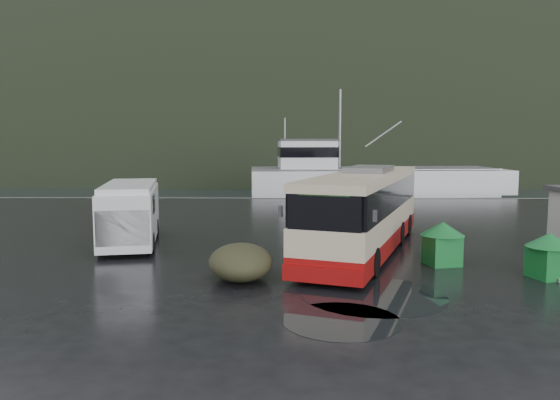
{
  "coord_description": "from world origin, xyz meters",
  "views": [
    {
      "loc": [
        -0.54,
        -18.14,
        4.17
      ],
      "look_at": [
        -0.8,
        3.84,
        1.7
      ],
      "focal_mm": 35.0,
      "sensor_mm": 36.0,
      "label": 1
    }
  ],
  "objects_px": {
    "jersey_barrier_a": "(556,275)",
    "fishing_trawler": "(371,189)",
    "waste_bin_right": "(548,278)",
    "waste_bin_left": "(442,265)",
    "dome_tent": "(241,279)",
    "white_van": "(131,244)",
    "coach_bus": "(363,252)"
  },
  "relations": [
    {
      "from": "jersey_barrier_a",
      "to": "fishing_trawler",
      "type": "height_order",
      "value": "fishing_trawler"
    },
    {
      "from": "waste_bin_right",
      "to": "waste_bin_left",
      "type": "bearing_deg",
      "value": 147.7
    },
    {
      "from": "dome_tent",
      "to": "jersey_barrier_a",
      "type": "distance_m",
      "value": 9.66
    },
    {
      "from": "dome_tent",
      "to": "fishing_trawler",
      "type": "bearing_deg",
      "value": 74.06
    },
    {
      "from": "dome_tent",
      "to": "fishing_trawler",
      "type": "distance_m",
      "value": 30.96
    },
    {
      "from": "waste_bin_left",
      "to": "jersey_barrier_a",
      "type": "distance_m",
      "value": 3.4
    },
    {
      "from": "white_van",
      "to": "waste_bin_right",
      "type": "relative_size",
      "value": 4.27
    },
    {
      "from": "coach_bus",
      "to": "dome_tent",
      "type": "distance_m",
      "value": 5.85
    },
    {
      "from": "white_van",
      "to": "jersey_barrier_a",
      "type": "height_order",
      "value": "white_van"
    },
    {
      "from": "coach_bus",
      "to": "dome_tent",
      "type": "xyz_separation_m",
      "value": [
        -4.23,
        -4.05,
        0.0
      ]
    },
    {
      "from": "waste_bin_left",
      "to": "dome_tent",
      "type": "height_order",
      "value": "waste_bin_left"
    },
    {
      "from": "coach_bus",
      "to": "dome_tent",
      "type": "relative_size",
      "value": 4.17
    },
    {
      "from": "white_van",
      "to": "waste_bin_right",
      "type": "bearing_deg",
      "value": -30.71
    },
    {
      "from": "fishing_trawler",
      "to": "jersey_barrier_a",
      "type": "bearing_deg",
      "value": -91.85
    },
    {
      "from": "white_van",
      "to": "waste_bin_right",
      "type": "distance_m",
      "value": 14.96
    },
    {
      "from": "waste_bin_left",
      "to": "waste_bin_right",
      "type": "xyz_separation_m",
      "value": [
        2.71,
        -1.71,
        0.0
      ]
    },
    {
      "from": "white_van",
      "to": "waste_bin_left",
      "type": "height_order",
      "value": "white_van"
    },
    {
      "from": "waste_bin_left",
      "to": "fishing_trawler",
      "type": "distance_m",
      "value": 27.88
    },
    {
      "from": "coach_bus",
      "to": "fishing_trawler",
      "type": "xyz_separation_m",
      "value": [
        4.28,
        25.72,
        0.0
      ]
    },
    {
      "from": "dome_tent",
      "to": "fishing_trawler",
      "type": "relative_size",
      "value": 0.11
    },
    {
      "from": "coach_bus",
      "to": "waste_bin_right",
      "type": "xyz_separation_m",
      "value": [
        5.02,
        -3.8,
        0.0
      ]
    },
    {
      "from": "white_van",
      "to": "fishing_trawler",
      "type": "distance_m",
      "value": 27.81
    },
    {
      "from": "waste_bin_left",
      "to": "waste_bin_right",
      "type": "height_order",
      "value": "waste_bin_left"
    },
    {
      "from": "dome_tent",
      "to": "white_van",
      "type": "bearing_deg",
      "value": 131.96
    },
    {
      "from": "coach_bus",
      "to": "waste_bin_left",
      "type": "xyz_separation_m",
      "value": [
        2.31,
        -2.09,
        0.0
      ]
    },
    {
      "from": "white_van",
      "to": "dome_tent",
      "type": "relative_size",
      "value": 2.2
    },
    {
      "from": "dome_tent",
      "to": "jersey_barrier_a",
      "type": "height_order",
      "value": "dome_tent"
    },
    {
      "from": "white_van",
      "to": "coach_bus",
      "type": "bearing_deg",
      "value": -18.97
    },
    {
      "from": "jersey_barrier_a",
      "to": "waste_bin_right",
      "type": "bearing_deg",
      "value": -140.44
    },
    {
      "from": "waste_bin_right",
      "to": "fishing_trawler",
      "type": "height_order",
      "value": "fishing_trawler"
    },
    {
      "from": "waste_bin_left",
      "to": "fishing_trawler",
      "type": "height_order",
      "value": "fishing_trawler"
    },
    {
      "from": "white_van",
      "to": "dome_tent",
      "type": "height_order",
      "value": "white_van"
    }
  ]
}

